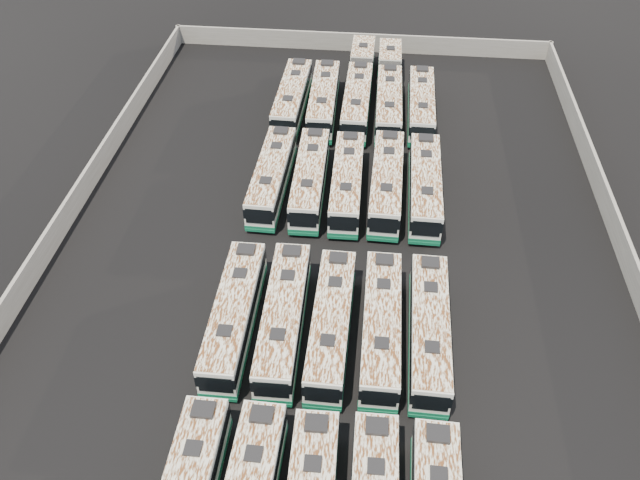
{
  "coord_description": "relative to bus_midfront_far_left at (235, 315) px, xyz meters",
  "views": [
    {
      "loc": [
        2.42,
        -35.52,
        34.07
      ],
      "look_at": [
        -1.17,
        -0.05,
        1.6
      ],
      "focal_mm": 35.0,
      "sensor_mm": 36.0,
      "label": 1
    }
  ],
  "objects": [
    {
      "name": "bus_midback_center",
      "position": [
        6.6,
        15.76,
        -0.01
      ],
      "size": [
        2.67,
        11.82,
        3.32
      ],
      "rotation": [
        0.0,
        0.0,
        0.01
      ],
      "color": "white",
      "rests_on": "ground"
    },
    {
      "name": "bus_back_left",
      "position": [
        3.26,
        29.3,
        0.05
      ],
      "size": [
        2.81,
        12.23,
        3.43
      ],
      "rotation": [
        0.0,
        0.0,
        0.02
      ],
      "color": "white",
      "rests_on": "ground"
    },
    {
      "name": "bus_midfront_center",
      "position": [
        6.64,
        -0.1,
        -0.02
      ],
      "size": [
        2.6,
        11.73,
        3.3
      ],
      "rotation": [
        0.0,
        0.0,
        -0.01
      ],
      "color": "white",
      "rests_on": "ground"
    },
    {
      "name": "bus_back_right",
      "position": [
        9.9,
        32.41,
        -0.0
      ],
      "size": [
        2.67,
        18.45,
        3.34
      ],
      "rotation": [
        0.0,
        0.0,
        0.01
      ],
      "color": "white",
      "rests_on": "ground"
    },
    {
      "name": "bus_midfront_far_right",
      "position": [
        13.16,
        0.02,
        -0.01
      ],
      "size": [
        2.66,
        11.83,
        3.33
      ],
      "rotation": [
        0.0,
        0.0,
        -0.01
      ],
      "color": "white",
      "rests_on": "ground"
    },
    {
      "name": "perimeter_wall",
      "position": [
        6.2,
        8.3,
        -0.61
      ],
      "size": [
        45.2,
        73.2,
        2.2
      ],
      "color": "slate",
      "rests_on": "ground"
    },
    {
      "name": "bus_midback_left",
      "position": [
        3.38,
        15.92,
        0.01
      ],
      "size": [
        2.71,
        11.92,
        3.35
      ],
      "rotation": [
        0.0,
        0.0,
        0.02
      ],
      "color": "white",
      "rests_on": "ground"
    },
    {
      "name": "bus_midfront_left",
      "position": [
        3.38,
        0.05,
        0.02
      ],
      "size": [
        2.75,
        12.06,
        3.39
      ],
      "rotation": [
        0.0,
        0.0,
        0.02
      ],
      "color": "white",
      "rests_on": "ground"
    },
    {
      "name": "bus_midback_far_right",
      "position": [
        13.25,
        15.87,
        0.03
      ],
      "size": [
        2.68,
        12.09,
        3.4
      ],
      "rotation": [
        0.0,
        0.0,
        -0.01
      ],
      "color": "white",
      "rests_on": "ground"
    },
    {
      "name": "bus_back_center",
      "position": [
        6.72,
        32.56,
        0.04
      ],
      "size": [
        2.72,
        18.84,
        3.41
      ],
      "rotation": [
        0.0,
        0.0,
        -0.01
      ],
      "color": "white",
      "rests_on": "ground"
    },
    {
      "name": "ground",
      "position": [
        6.2,
        8.3,
        -1.71
      ],
      "size": [
        140.0,
        140.0,
        0.0
      ],
      "primitive_type": "plane",
      "color": "black",
      "rests_on": "ground"
    },
    {
      "name": "bus_midfront_right",
      "position": [
        9.99,
        0.01,
        -0.01
      ],
      "size": [
        2.51,
        11.76,
        3.31
      ],
      "rotation": [
        0.0,
        0.0,
        0.0
      ],
      "color": "white",
      "rests_on": "ground"
    },
    {
      "name": "bus_back_far_left",
      "position": [
        0.02,
        29.36,
        0.04
      ],
      "size": [
        2.78,
        12.19,
        3.42
      ],
      "rotation": [
        0.0,
        0.0,
        -0.02
      ],
      "color": "white",
      "rests_on": "ground"
    },
    {
      "name": "bus_midback_right",
      "position": [
        9.99,
        15.97,
        0.04
      ],
      "size": [
        2.81,
        12.18,
        3.42
      ],
      "rotation": [
        0.0,
        0.0,
        -0.02
      ],
      "color": "white",
      "rests_on": "ground"
    },
    {
      "name": "bus_back_far_right",
      "position": [
        13.2,
        29.44,
        -0.02
      ],
      "size": [
        2.61,
        11.73,
        3.3
      ],
      "rotation": [
        0.0,
        0.0,
        -0.01
      ],
      "color": "white",
      "rests_on": "ground"
    },
    {
      "name": "bus_midback_far_left",
      "position": [
        0.05,
        15.96,
        -0.0
      ],
      "size": [
        2.76,
        11.88,
        3.33
      ],
      "rotation": [
        0.0,
        0.0,
        -0.02
      ],
      "color": "white",
      "rests_on": "ground"
    },
    {
      "name": "bus_midfront_far_left",
      "position": [
        0.0,
        0.0,
        0.0
      ],
      "size": [
        2.58,
        11.86,
        3.34
      ],
      "rotation": [
        0.0,
        0.0,
        0.01
      ],
      "color": "white",
      "rests_on": "ground"
    }
  ]
}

